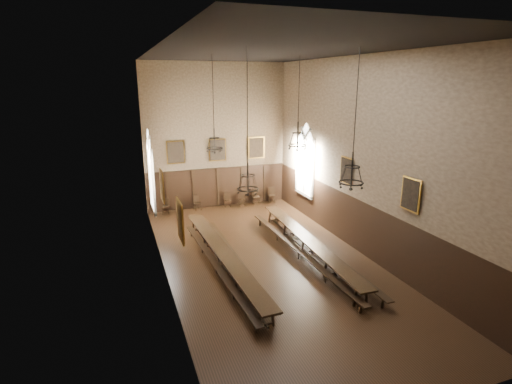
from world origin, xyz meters
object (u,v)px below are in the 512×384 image
bench_left_inner (236,260)px  chair_6 (256,199)px  chandelier_front_right (352,175)px  chair_7 (272,198)px  bench_left_outer (216,267)px  chandelier_front_left (248,179)px  table_right (307,246)px  chair_4 (227,203)px  table_left (223,260)px  chair_2 (197,206)px  chair_0 (166,209)px  chair_5 (242,202)px  chandelier_back_left (214,141)px  chandelier_back_right (298,140)px  bench_right_inner (298,253)px  bench_right_outer (319,248)px

bench_left_inner → chair_6: bearing=64.7°
chandelier_front_right → chair_7: bearing=82.6°
bench_left_outer → bench_left_inner: size_ratio=1.03×
chair_7 → chandelier_front_left: size_ratio=0.20×
chandelier_front_left → bench_left_inner: bearing=85.5°
bench_left_inner → chair_6: 9.27m
table_right → chair_4: 8.48m
chandelier_front_left → table_left: bearing=100.6°
chair_2 → chair_4: size_ratio=1.04×
chandelier_front_right → bench_left_outer: bearing=149.2°
table_left → chair_2: 8.46m
chair_0 → chair_5: (4.89, -0.05, -0.02)m
chair_2 → chair_5: 2.93m
table_left → chandelier_front_right: size_ratio=2.11×
bench_left_outer → bench_left_inner: bench_left_outer is taller
chandelier_back_left → chandelier_back_right: 4.02m
chair_4 → chandelier_front_right: chandelier_front_right is taller
chair_2 → bench_right_inner: bearing=-82.2°
chair_0 → chandelier_back_left: 7.77m
table_right → chandelier_front_left: 5.94m
bench_left_outer → chair_2: 8.85m
bench_left_inner → chair_0: bearing=103.0°
chair_5 → bench_left_outer: bearing=-106.4°
chair_4 → chair_6: size_ratio=0.86×
bench_right_inner → chair_0: size_ratio=11.00×
chandelier_back_right → chair_0: bearing=132.0°
chandelier_front_right → bench_right_outer: bearing=81.1°
chandelier_back_left → chair_7: bearing=47.6°
bench_right_outer → chandelier_front_left: bearing=-154.2°
bench_right_outer → chandelier_back_left: bearing=147.0°
chandelier_back_left → chandelier_front_left: same height
chandelier_back_right → chair_5: bearing=97.6°
chair_0 → chandelier_back_left: (1.75, -5.79, 4.88)m
bench_left_inner → chandelier_back_left: size_ratio=2.20×
chair_0 → chair_7: size_ratio=0.91×
chandelier_back_right → chair_6: bearing=88.5°
chair_7 → chandelier_front_right: 12.28m
bench_right_outer → chandelier_back_left: 6.99m
table_left → bench_left_outer: bearing=-140.6°
chandelier_front_right → chandelier_back_right: bearing=87.5°
chair_2 → chandelier_back_left: size_ratio=0.21×
bench_left_inner → chair_5: size_ratio=10.82×
bench_left_outer → chandelier_back_left: 5.77m
chair_6 → chandelier_back_right: size_ratio=0.24×
table_left → chandelier_back_left: bearing=81.6°
chair_4 → chair_7: chair_7 is taller
chair_5 → chandelier_back_right: size_ratio=0.20×
chair_5 → chair_0: bearing=-172.6°
chair_7 → table_left: bearing=-109.4°
bench_right_outer → chair_0: chair_0 is taller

